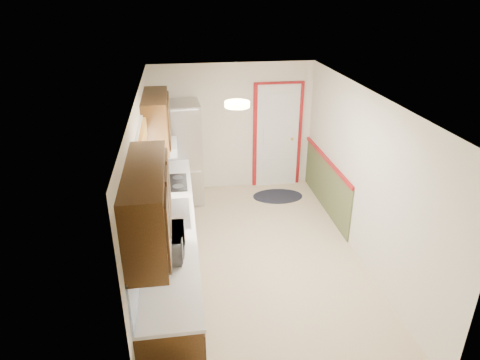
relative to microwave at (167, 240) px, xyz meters
name	(u,v)px	position (x,y,z in m)	size (l,w,h in m)	color
room_shell	(257,184)	(1.20, 1.10, 0.08)	(3.20, 5.20, 2.52)	beige
kitchen_run	(167,227)	(-0.04, 0.81, -0.31)	(0.63, 4.00, 2.20)	#39210D
back_wall_trim	(288,146)	(2.19, 3.31, -0.23)	(1.12, 2.30, 2.08)	maroon
ceiling_fixture	(237,104)	(0.90, 0.90, 1.24)	(0.30, 0.30, 0.06)	#FFD88C
microwave	(167,240)	(0.00, 0.00, 0.00)	(0.53, 0.29, 0.36)	white
refrigerator	(180,153)	(0.18, 3.15, -0.20)	(0.79, 0.78, 1.83)	#B7B7BC
rug	(278,196)	(1.97, 3.00, -1.11)	(0.94, 0.60, 0.01)	black
cooktop	(170,183)	(0.01, 1.85, -0.17)	(0.52, 0.62, 0.02)	black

